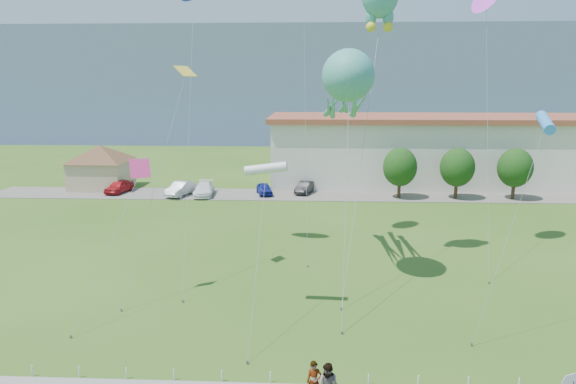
% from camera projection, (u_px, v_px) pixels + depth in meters
% --- Properties ---
extents(ground, '(160.00, 160.00, 0.00)m').
position_uv_depth(ground, '(296.00, 366.00, 22.28)').
color(ground, '#315317').
rests_on(ground, ground).
extents(parking_strip, '(70.00, 6.00, 0.06)m').
position_uv_depth(parking_strip, '(306.00, 195.00, 56.48)').
color(parking_strip, '#59544C').
rests_on(parking_strip, ground).
extents(hill_ridge, '(160.00, 50.00, 25.00)m').
position_uv_depth(hill_ridge, '(310.00, 82.00, 136.99)').
color(hill_ridge, slate).
rests_on(hill_ridge, ground).
extents(pavilion, '(9.20, 9.20, 5.00)m').
position_uv_depth(pavilion, '(101.00, 163.00, 59.88)').
color(pavilion, tan).
rests_on(pavilion, ground).
extents(warehouse, '(61.00, 15.00, 8.20)m').
position_uv_depth(warehouse, '(517.00, 149.00, 63.26)').
color(warehouse, beige).
rests_on(warehouse, ground).
extents(rope_fence, '(26.05, 0.05, 0.50)m').
position_uv_depth(rope_fence, '(295.00, 378.00, 20.95)').
color(rope_fence, white).
rests_on(rope_fence, ground).
extents(tree_near, '(3.60, 3.60, 5.47)m').
position_uv_depth(tree_near, '(400.00, 167.00, 54.36)').
color(tree_near, '#3F2B19').
rests_on(tree_near, ground).
extents(tree_mid, '(3.60, 3.60, 5.47)m').
position_uv_depth(tree_mid, '(457.00, 167.00, 54.09)').
color(tree_mid, '#3F2B19').
rests_on(tree_mid, ground).
extents(tree_far, '(3.60, 3.60, 5.47)m').
position_uv_depth(tree_far, '(515.00, 168.00, 53.82)').
color(tree_far, '#3F2B19').
rests_on(tree_far, ground).
extents(pedestrian_left, '(0.62, 0.44, 1.63)m').
position_uv_depth(pedestrian_left, '(314.00, 381.00, 19.52)').
color(pedestrian_left, gray).
rests_on(pedestrian_left, sidewalk).
extents(parked_car_red, '(2.44, 4.45, 1.44)m').
position_uv_depth(parked_car_red, '(119.00, 186.00, 57.50)').
color(parked_car_red, red).
rests_on(parked_car_red, parking_strip).
extents(parked_car_silver, '(2.70, 4.77, 1.49)m').
position_uv_depth(parked_car_silver, '(180.00, 189.00, 56.05)').
color(parked_car_silver, silver).
rests_on(parked_car_silver, parking_strip).
extents(parked_car_white, '(2.36, 4.96, 1.39)m').
position_uv_depth(parked_car_white, '(204.00, 189.00, 56.05)').
color(parked_car_white, white).
rests_on(parked_car_white, parking_strip).
extents(parked_car_blue, '(2.31, 3.89, 1.24)m').
position_uv_depth(parked_car_blue, '(264.00, 189.00, 56.55)').
color(parked_car_blue, navy).
rests_on(parked_car_blue, parking_strip).
extents(parked_car_black, '(2.38, 4.11, 1.28)m').
position_uv_depth(parked_car_black, '(305.00, 187.00, 57.26)').
color(parked_car_black, black).
rests_on(parked_car_black, parking_strip).
extents(octopus_kite, '(3.08, 14.40, 14.03)m').
position_uv_depth(octopus_kite, '(347.00, 88.00, 31.12)').
color(octopus_kite, teal).
rests_on(octopus_kite, ground).
extents(small_kite_white, '(0.68, 6.97, 8.16)m').
position_uv_depth(small_kite_white, '(266.00, 170.00, 26.45)').
color(small_kite_white, white).
rests_on(small_kite_white, ground).
extents(small_kite_pink, '(2.65, 6.37, 7.82)m').
position_uv_depth(small_kite_pink, '(134.00, 183.00, 28.26)').
color(small_kite_pink, '#FE3888').
rests_on(small_kite_pink, ground).
extents(small_kite_yellow, '(3.15, 7.11, 13.20)m').
position_uv_depth(small_kite_yellow, '(178.00, 98.00, 30.73)').
color(small_kite_yellow, gold).
rests_on(small_kite_yellow, ground).
extents(small_kite_cyan, '(3.52, 3.16, 10.71)m').
position_uv_depth(small_kite_cyan, '(545.00, 124.00, 23.66)').
color(small_kite_cyan, '#348EEB').
rests_on(small_kite_cyan, ground).
extents(small_kite_purple, '(1.87, 8.22, 18.52)m').
position_uv_depth(small_kite_purple, '(487.00, 3.00, 34.96)').
color(small_kite_purple, '#C736D8').
rests_on(small_kite_purple, ground).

